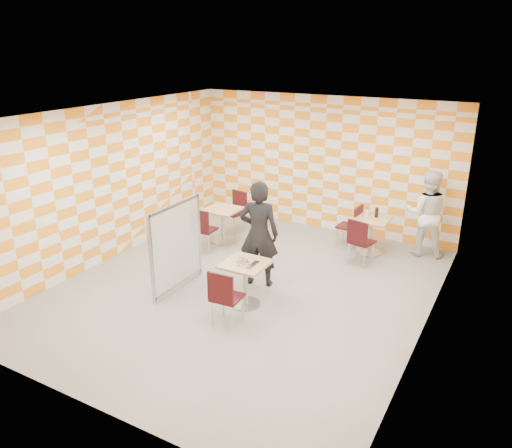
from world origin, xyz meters
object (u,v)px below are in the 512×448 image
(chair_second_front, at_px, (360,239))
(chair_empty_far, at_px, (236,208))
(chair_main_front, at_px, (224,294))
(man_white, at_px, (427,213))
(partition, at_px, (176,246))
(soda_bottle, at_px, (377,213))
(chair_empty_near, at_px, (203,227))
(second_table, at_px, (371,230))
(man_dark, at_px, (259,234))
(sport_bottle, at_px, (367,213))
(empty_table, at_px, (223,219))
(chair_second_side, at_px, (353,223))
(main_table, at_px, (245,276))

(chair_second_front, bearing_deg, chair_empty_far, 171.43)
(chair_main_front, distance_m, man_white, 4.75)
(partition, xyz_separation_m, soda_bottle, (2.52, 3.22, 0.06))
(chair_empty_near, bearing_deg, man_white, 27.60)
(second_table, relative_size, chair_empty_near, 0.81)
(man_dark, height_order, sport_bottle, man_dark)
(partition, xyz_separation_m, man_dark, (1.15, 0.83, 0.15))
(empty_table, xyz_separation_m, chair_second_side, (2.52, 1.04, 0.04))
(chair_second_front, bearing_deg, man_white, 49.75)
(man_dark, bearing_deg, chair_empty_near, -38.11)
(main_table, xyz_separation_m, sport_bottle, (1.01, 3.12, 0.33))
(chair_second_side, bearing_deg, main_table, -102.75)
(sport_bottle, bearing_deg, man_dark, -117.06)
(main_table, height_order, chair_empty_near, chair_empty_near)
(second_table, relative_size, soda_bottle, 3.26)
(main_table, relative_size, second_table, 1.00)
(chair_empty_near, bearing_deg, second_table, 27.96)
(chair_main_front, relative_size, chair_second_side, 1.00)
(chair_second_side, xyz_separation_m, sport_bottle, (0.29, -0.07, 0.29))
(partition, bearing_deg, chair_second_side, 57.65)
(second_table, bearing_deg, chair_second_front, -90.96)
(second_table, height_order, chair_empty_far, chair_empty_far)
(chair_second_front, bearing_deg, second_table, 89.04)
(chair_empty_far, distance_m, soda_bottle, 3.12)
(chair_main_front, height_order, chair_empty_far, same)
(chair_empty_far, bearing_deg, man_white, 9.88)
(chair_second_side, height_order, man_white, man_white)
(man_dark, bearing_deg, chair_second_front, -144.14)
(partition, relative_size, sport_bottle, 7.75)
(partition, xyz_separation_m, sport_bottle, (2.34, 3.17, 0.05))
(main_table, relative_size, chair_empty_near, 0.81)
(chair_main_front, bearing_deg, chair_empty_near, 131.07)
(second_table, bearing_deg, empty_table, -162.39)
(chair_main_front, xyz_separation_m, partition, (-1.40, 0.69, 0.25))
(chair_second_front, height_order, man_dark, man_dark)
(sport_bottle, distance_m, soda_bottle, 0.19)
(main_table, bearing_deg, chair_main_front, -84.74)
(chair_main_front, bearing_deg, man_dark, 99.26)
(chair_empty_near, distance_m, man_dark, 1.87)
(empty_table, bearing_deg, man_dark, -40.03)
(chair_second_side, bearing_deg, second_table, -14.89)
(chair_second_side, bearing_deg, chair_empty_near, -146.70)
(main_table, relative_size, man_dark, 0.40)
(empty_table, bearing_deg, partition, -77.80)
(man_dark, relative_size, sport_bottle, 9.44)
(second_table, height_order, soda_bottle, soda_bottle)
(partition, distance_m, man_white, 4.97)
(chair_empty_near, xyz_separation_m, sport_bottle, (2.88, 1.63, 0.29))
(soda_bottle, bearing_deg, man_white, 22.92)
(second_table, bearing_deg, sport_bottle, 159.80)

